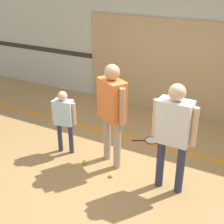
# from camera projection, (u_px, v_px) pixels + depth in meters

# --- Properties ---
(ground_plane) EXTENTS (16.00, 16.00, 0.00)m
(ground_plane) POSITION_uv_depth(u_px,v_px,m) (112.00, 165.00, 5.27)
(ground_plane) COLOR #A87F4C
(wall_back) EXTENTS (16.00, 0.07, 3.20)m
(wall_back) POSITION_uv_depth(u_px,v_px,m) (168.00, 41.00, 6.64)
(wall_back) COLOR beige
(wall_back) RESTS_ON ground_plane
(wall_panel) EXTENTS (3.26, 0.05, 2.07)m
(wall_panel) POSITION_uv_depth(u_px,v_px,m) (156.00, 65.00, 6.92)
(wall_panel) COLOR tan
(wall_panel) RESTS_ON ground_plane
(floor_stripe) EXTENTS (14.40, 0.10, 0.01)m
(floor_stripe) POSITION_uv_depth(u_px,v_px,m) (135.00, 140.00, 6.02)
(floor_stripe) COLOR orange
(floor_stripe) RESTS_ON ground_plane
(person_instructor) EXTENTS (0.58, 0.48, 1.73)m
(person_instructor) POSITION_uv_depth(u_px,v_px,m) (112.00, 105.00, 4.88)
(person_instructor) COLOR tan
(person_instructor) RESTS_ON ground_plane
(person_student_left) EXTENTS (0.44, 0.24, 1.17)m
(person_student_left) POSITION_uv_depth(u_px,v_px,m) (64.00, 116.00, 5.34)
(person_student_left) COLOR #2D334C
(person_student_left) RESTS_ON ground_plane
(person_student_right) EXTENTS (0.64, 0.27, 1.68)m
(person_student_right) POSITION_uv_depth(u_px,v_px,m) (174.00, 128.00, 4.28)
(person_student_right) COLOR #2D334C
(person_student_right) RESTS_ON ground_plane
(racket_spare_on_floor) EXTENTS (0.52, 0.38, 0.03)m
(racket_spare_on_floor) POSITION_uv_depth(u_px,v_px,m) (150.00, 140.00, 5.98)
(racket_spare_on_floor) COLOR #28282D
(racket_spare_on_floor) RESTS_ON ground_plane
(tennis_ball_near_instructor) EXTENTS (0.07, 0.07, 0.07)m
(tennis_ball_near_instructor) POSITION_uv_depth(u_px,v_px,m) (111.00, 175.00, 4.96)
(tennis_ball_near_instructor) COLOR #CCE038
(tennis_ball_near_instructor) RESTS_ON ground_plane
(tennis_ball_by_spare_racket) EXTENTS (0.07, 0.07, 0.07)m
(tennis_ball_by_spare_racket) POSITION_uv_depth(u_px,v_px,m) (163.00, 136.00, 6.10)
(tennis_ball_by_spare_racket) COLOR #CCE038
(tennis_ball_by_spare_racket) RESTS_ON ground_plane
(tennis_ball_stray_left) EXTENTS (0.07, 0.07, 0.07)m
(tennis_ball_stray_left) POSITION_uv_depth(u_px,v_px,m) (84.00, 162.00, 5.29)
(tennis_ball_stray_left) COLOR #CCE038
(tennis_ball_stray_left) RESTS_ON ground_plane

